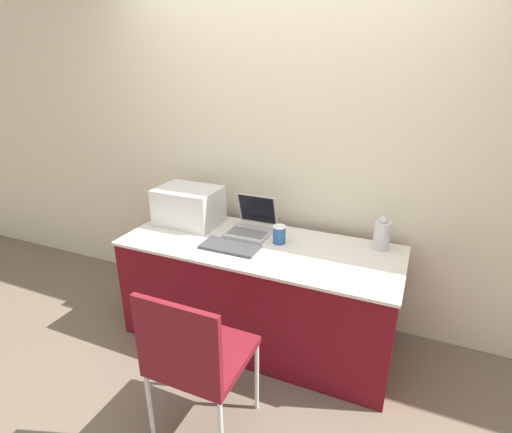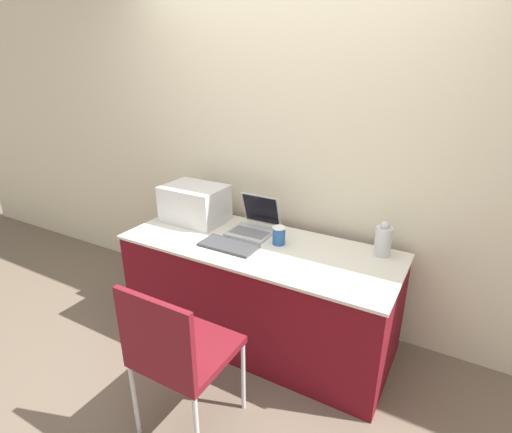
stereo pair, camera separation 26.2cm
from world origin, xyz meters
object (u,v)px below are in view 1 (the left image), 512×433
Objects in this scene: printer at (189,205)px; coffee_cup at (279,234)px; external_keyboard at (230,247)px; chair at (195,354)px; metal_pitcher at (382,234)px; laptop_left at (252,224)px.

coffee_cup is (0.73, -0.06, -0.09)m from printer.
external_keyboard is 0.82m from chair.
printer is 0.49× the size of chair.
printer is 3.67× the size of coffee_cup.
printer is at bearing -174.82° from metal_pitcher.
printer is 1.41× the size of laptop_left.
coffee_cup is at bearing -4.37° from printer.
external_keyboard is (0.47, -0.26, -0.14)m from printer.
coffee_cup is (0.27, 0.20, 0.05)m from external_keyboard.
printer is 1.18× the size of external_keyboard.
printer is 0.50m from laptop_left.
laptop_left reaches higher than chair.
metal_pitcher is at bearing 58.72° from chair.
printer is 1.27m from chair.
laptop_left is 0.35× the size of chair.
coffee_cup is 0.66m from metal_pitcher.
metal_pitcher is at bearing 5.18° from printer.
printer is 0.55m from external_keyboard.
laptop_left reaches higher than metal_pitcher.
coffee_cup is at bearing -164.10° from metal_pitcher.
laptop_left is 0.26m from coffee_cup.
coffee_cup is 0.13× the size of chair.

